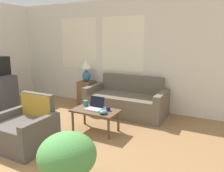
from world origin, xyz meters
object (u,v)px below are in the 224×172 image
cup_navy (108,109)px  potted_plant (67,157)px  couch (127,102)px  coffee_table (95,113)px  armchair (26,130)px  table_lamp (86,69)px  laptop (95,106)px  cup_yellow (86,103)px  snack_bowl (103,112)px

cup_navy → potted_plant: (0.36, -1.60, -0.03)m
couch → potted_plant: size_ratio=2.62×
coffee_table → armchair: bearing=-124.7°
couch → cup_navy: couch is taller
coffee_table → cup_navy: bearing=17.4°
armchair → coffee_table: size_ratio=1.00×
table_lamp → potted_plant: size_ratio=0.81×
potted_plant → couch: bearing=100.4°
laptop → potted_plant: bearing=-68.2°
armchair → cup_navy: armchair is taller
armchair → cup_yellow: (0.37, 1.12, 0.20)m
armchair → coffee_table: 1.20m
table_lamp → snack_bowl: table_lamp is taller
couch → coffee_table: bearing=-94.3°
couch → potted_plant: bearing=-79.6°
table_lamp → potted_plant: 3.39m
table_lamp → coffee_table: bearing=-50.8°
snack_bowl → table_lamp: bearing=132.2°
couch → armchair: size_ratio=2.12×
couch → coffee_table: size_ratio=2.11×
snack_bowl → armchair: bearing=-136.6°
coffee_table → cup_navy: size_ratio=11.21×
coffee_table → potted_plant: potted_plant is taller
table_lamp → cup_yellow: 1.53m
armchair → potted_plant: armchair is taller
armchair → couch: bearing=70.6°
armchair → snack_bowl: (0.91, 0.86, 0.19)m
cup_yellow → potted_plant: size_ratio=0.15×
couch → table_lamp: (-1.20, 0.16, 0.66)m
snack_bowl → potted_plant: (0.36, -1.41, -0.03)m
cup_navy → cup_yellow: bearing=172.6°
table_lamp → cup_navy: bearing=-43.9°
coffee_table → cup_yellow: (-0.31, 0.14, 0.10)m
cup_navy → table_lamp: bearing=136.1°
armchair → snack_bowl: 1.27m
table_lamp → coffee_table: 1.85m
table_lamp → cup_navy: 1.92m
laptop → cup_navy: 0.27m
armchair → table_lamp: 2.47m
cup_navy → snack_bowl: (0.00, -0.19, -0.00)m
table_lamp → snack_bowl: 2.05m
table_lamp → laptop: 1.76m
armchair → table_lamp: size_ratio=1.52×
armchair → cup_navy: (0.91, 1.05, 0.19)m
couch → armchair: 2.32m
snack_bowl → potted_plant: 1.46m
coffee_table → table_lamp: bearing=129.2°
potted_plant → laptop: bearing=111.8°
armchair → potted_plant: bearing=-23.4°
laptop → potted_plant: 1.70m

